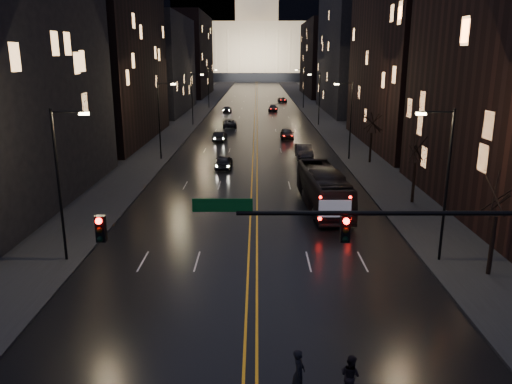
{
  "coord_description": "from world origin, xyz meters",
  "views": [
    {
      "loc": [
        0.26,
        -17.34,
        11.72
      ],
      "look_at": [
        0.19,
        12.32,
        3.64
      ],
      "focal_mm": 35.0,
      "sensor_mm": 36.0,
      "label": 1
    }
  ],
  "objects_px": {
    "traffic_signal": "(409,241)",
    "bus": "(323,189)",
    "oncoming_car_a": "(224,162)",
    "pedestrian_a": "(299,373)",
    "pedestrian_b": "(350,375)",
    "receding_car_a": "(304,151)",
    "oncoming_car_b": "(220,136)"
  },
  "relations": [
    {
      "from": "pedestrian_a",
      "to": "pedestrian_b",
      "type": "height_order",
      "value": "pedestrian_a"
    },
    {
      "from": "traffic_signal",
      "to": "pedestrian_b",
      "type": "relative_size",
      "value": 10.85
    },
    {
      "from": "bus",
      "to": "receding_car_a",
      "type": "distance_m",
      "value": 20.12
    },
    {
      "from": "bus",
      "to": "pedestrian_b",
      "type": "height_order",
      "value": "bus"
    },
    {
      "from": "pedestrian_b",
      "to": "receding_car_a",
      "type": "bearing_deg",
      "value": -47.57
    },
    {
      "from": "traffic_signal",
      "to": "bus",
      "type": "height_order",
      "value": "traffic_signal"
    },
    {
      "from": "oncoming_car_a",
      "to": "pedestrian_a",
      "type": "relative_size",
      "value": 2.41
    },
    {
      "from": "bus",
      "to": "pedestrian_a",
      "type": "bearing_deg",
      "value": -102.78
    },
    {
      "from": "pedestrian_a",
      "to": "pedestrian_b",
      "type": "distance_m",
      "value": 1.83
    },
    {
      "from": "oncoming_car_a",
      "to": "pedestrian_a",
      "type": "xyz_separation_m",
      "value": [
        5.09,
        -37.38,
        0.16
      ]
    },
    {
      "from": "bus",
      "to": "receding_car_a",
      "type": "relative_size",
      "value": 2.23
    },
    {
      "from": "traffic_signal",
      "to": "pedestrian_a",
      "type": "height_order",
      "value": "traffic_signal"
    },
    {
      "from": "bus",
      "to": "pedestrian_a",
      "type": "xyz_separation_m",
      "value": [
        -3.78,
        -22.8,
        -0.68
      ]
    },
    {
      "from": "traffic_signal",
      "to": "receding_car_a",
      "type": "distance_m",
      "value": 41.13
    },
    {
      "from": "pedestrian_a",
      "to": "oncoming_car_a",
      "type": "bearing_deg",
      "value": 19.38
    },
    {
      "from": "bus",
      "to": "pedestrian_b",
      "type": "bearing_deg",
      "value": -98.26
    },
    {
      "from": "traffic_signal",
      "to": "pedestrian_a",
      "type": "distance_m",
      "value": 6.24
    },
    {
      "from": "receding_car_a",
      "to": "pedestrian_a",
      "type": "bearing_deg",
      "value": -96.22
    },
    {
      "from": "receding_car_a",
      "to": "pedestrian_b",
      "type": "relative_size",
      "value": 3.2
    },
    {
      "from": "traffic_signal",
      "to": "oncoming_car_a",
      "type": "xyz_separation_m",
      "value": [
        -9.26,
        35.39,
        -4.36
      ]
    },
    {
      "from": "pedestrian_b",
      "to": "oncoming_car_a",
      "type": "bearing_deg",
      "value": -34.1
    },
    {
      "from": "pedestrian_a",
      "to": "bus",
      "type": "bearing_deg",
      "value": 2.23
    },
    {
      "from": "bus",
      "to": "oncoming_car_b",
      "type": "distance_m",
      "value": 34.25
    },
    {
      "from": "traffic_signal",
      "to": "pedestrian_a",
      "type": "xyz_separation_m",
      "value": [
        -4.17,
        -2.0,
        -4.2
      ]
    },
    {
      "from": "traffic_signal",
      "to": "bus",
      "type": "xyz_separation_m",
      "value": [
        -0.39,
        20.81,
        -3.52
      ]
    },
    {
      "from": "pedestrian_a",
      "to": "pedestrian_b",
      "type": "relative_size",
      "value": 1.13
    },
    {
      "from": "oncoming_car_a",
      "to": "pedestrian_b",
      "type": "xyz_separation_m",
      "value": [
        6.92,
        -37.38,
        0.05
      ]
    },
    {
      "from": "oncoming_car_b",
      "to": "pedestrian_b",
      "type": "distance_m",
      "value": 56.04
    },
    {
      "from": "traffic_signal",
      "to": "bus",
      "type": "bearing_deg",
      "value": 91.08
    },
    {
      "from": "receding_car_a",
      "to": "pedestrian_b",
      "type": "xyz_separation_m",
      "value": [
        -2.24,
        -42.91,
        -0.04
      ]
    },
    {
      "from": "bus",
      "to": "receding_car_a",
      "type": "height_order",
      "value": "bus"
    },
    {
      "from": "oncoming_car_a",
      "to": "pedestrian_b",
      "type": "height_order",
      "value": "pedestrian_b"
    }
  ]
}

